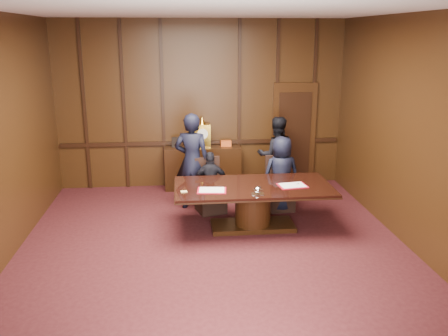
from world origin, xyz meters
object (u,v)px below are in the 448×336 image
at_px(conference_table, 253,200).
at_px(signatory_left, 211,183).
at_px(signatory_right, 281,174).
at_px(witness_left, 192,162).
at_px(sideboard, 203,166).
at_px(witness_right, 276,155).

height_order(conference_table, signatory_left, signatory_left).
height_order(conference_table, signatory_right, signatory_right).
bearing_deg(witness_left, signatory_right, -174.03).
xyz_separation_m(sideboard, witness_right, (1.48, -0.46, 0.31)).
height_order(signatory_right, witness_right, witness_right).
relative_size(sideboard, signatory_left, 1.39).
xyz_separation_m(sideboard, conference_table, (0.72, -2.28, 0.02)).
bearing_deg(witness_left, witness_right, -141.12).
height_order(conference_table, witness_right, witness_right).
height_order(signatory_right, witness_left, witness_left).
xyz_separation_m(signatory_left, signatory_right, (1.30, 0.00, 0.13)).
distance_m(signatory_right, witness_left, 1.66).
relative_size(sideboard, witness_right, 1.00).
bearing_deg(signatory_right, signatory_left, -7.78).
relative_size(sideboard, witness_left, 0.88).
xyz_separation_m(sideboard, witness_left, (-0.26, -1.20, 0.42)).
bearing_deg(sideboard, conference_table, -72.60).
bearing_deg(signatory_right, witness_right, -104.27).
relative_size(sideboard, signatory_right, 1.13).
bearing_deg(sideboard, witness_left, -102.22).
relative_size(witness_left, witness_right, 1.14).
bearing_deg(sideboard, signatory_right, -47.38).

